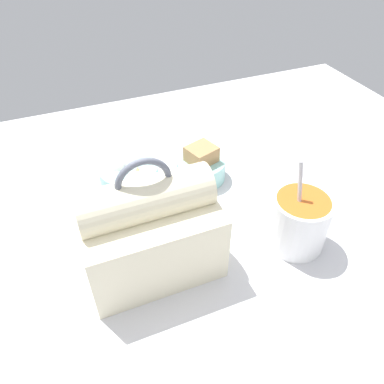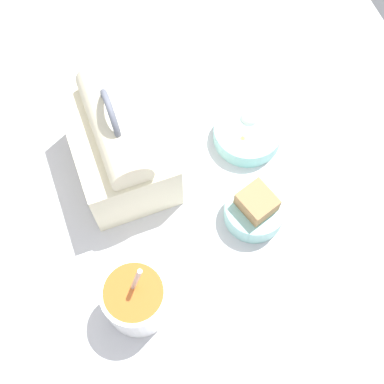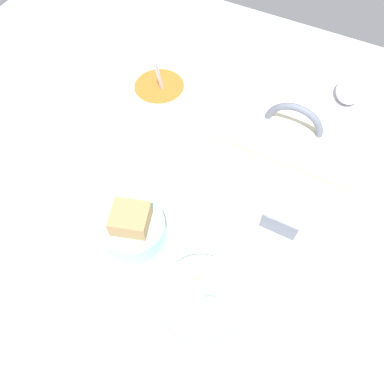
% 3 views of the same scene
% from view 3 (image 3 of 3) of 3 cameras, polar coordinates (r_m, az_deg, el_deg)
% --- Properties ---
extents(desk_surface, '(1.40, 1.10, 0.02)m').
position_cam_3_polar(desk_surface, '(0.68, 0.61, 0.09)').
color(desk_surface, silver).
rests_on(desk_surface, ground).
extents(keyboard, '(0.31, 0.12, 0.02)m').
position_cam_3_polar(keyboard, '(0.89, 8.52, 18.97)').
color(keyboard, silver).
rests_on(keyboard, desk_surface).
extents(lunch_bag, '(0.21, 0.15, 0.22)m').
position_cam_3_polar(lunch_bag, '(0.62, 13.09, 3.72)').
color(lunch_bag, '#EFE5C1').
rests_on(lunch_bag, desk_surface).
extents(soup_cup, '(0.10, 0.10, 0.17)m').
position_cam_3_polar(soup_cup, '(0.73, -4.72, 13.05)').
color(soup_cup, white).
rests_on(soup_cup, desk_surface).
extents(bento_bowl_sandwich, '(0.10, 0.10, 0.08)m').
position_cam_3_polar(bento_bowl_sandwich, '(0.61, -8.97, -5.43)').
color(bento_bowl_sandwich, '#93D1CC').
rests_on(bento_bowl_sandwich, desk_surface).
extents(bento_bowl_snacks, '(0.13, 0.13, 0.05)m').
position_cam_3_polar(bento_bowl_snacks, '(0.57, 1.43, -15.93)').
color(bento_bowl_snacks, '#93D1CC').
rests_on(bento_bowl_snacks, desk_surface).
extents(computer_mouse, '(0.06, 0.08, 0.03)m').
position_cam_3_polar(computer_mouse, '(0.87, 23.02, 14.13)').
color(computer_mouse, silver).
rests_on(computer_mouse, desk_surface).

